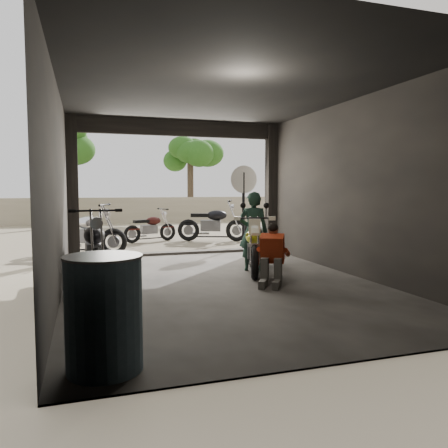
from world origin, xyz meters
TOP-DOWN VIEW (x-y plane):
  - ground at (0.00, 0.00)m, footprint 80.00×80.00m
  - garage at (0.00, 0.55)m, footprint 7.00×7.13m
  - boundary_wall at (0.00, 14.00)m, footprint 18.00×0.30m
  - tree_left at (-3.00, 12.50)m, footprint 2.20×2.20m
  - tree_right at (2.80, 14.00)m, footprint 2.20×2.20m
  - main_bike at (0.88, 0.79)m, footprint 1.21×1.81m
  - left_bike at (-2.00, 1.06)m, footprint 0.88×1.92m
  - outside_bike_a at (-2.19, 4.11)m, footprint 1.98×1.33m
  - outside_bike_b at (-0.27, 6.30)m, footprint 1.60×1.05m
  - outside_bike_c at (1.56, 5.90)m, footprint 2.01×1.39m
  - rider at (0.94, 0.96)m, footprint 0.66×0.55m
  - mechanic at (0.73, -0.39)m, footprint 0.79×0.85m
  - stool at (1.48, 1.69)m, footprint 0.37×0.37m
  - helmet at (1.47, 1.75)m, footprint 0.37×0.38m
  - oil_drum at (-2.00, -3.00)m, footprint 0.82×0.82m
  - sign_post at (1.93, 4.18)m, footprint 0.74×0.08m

SIDE VIEW (x-z plane):
  - ground at x=0.00m, z-range 0.00..0.00m
  - stool at x=1.48m, z-range 0.18..0.69m
  - mechanic at x=0.73m, z-range 0.00..1.00m
  - outside_bike_b at x=-0.27m, z-range 0.00..1.00m
  - oil_drum at x=-2.00m, z-range 0.00..1.02m
  - main_bike at x=0.88m, z-range 0.00..1.12m
  - boundary_wall at x=0.00m, z-range 0.00..1.20m
  - outside_bike_a at x=-2.19m, z-range 0.00..1.24m
  - outside_bike_c at x=1.56m, z-range 0.00..1.26m
  - left_bike at x=-2.00m, z-range 0.00..1.27m
  - helmet at x=1.47m, z-range 0.51..0.81m
  - rider at x=0.94m, z-range 0.00..1.54m
  - garage at x=0.00m, z-range -0.32..2.88m
  - sign_post at x=1.93m, z-range 0.37..2.59m
  - tree_right at x=2.80m, z-range 1.06..6.06m
  - tree_left at x=-3.00m, z-range 1.19..6.79m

